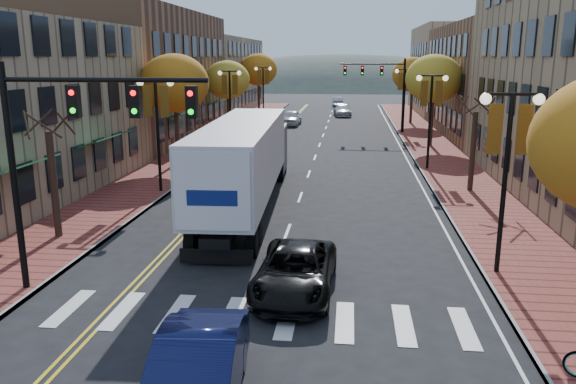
# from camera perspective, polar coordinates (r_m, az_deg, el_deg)

# --- Properties ---
(ground) EXTENTS (200.00, 200.00, 0.00)m
(ground) POSITION_cam_1_polar(r_m,az_deg,el_deg) (14.43, -4.69, -16.07)
(ground) COLOR black
(ground) RESTS_ON ground
(sidewalk_left) EXTENTS (4.00, 85.00, 0.15)m
(sidewalk_left) POSITION_cam_1_polar(r_m,az_deg,el_deg) (46.79, -7.99, 4.75)
(sidewalk_left) COLOR brown
(sidewalk_left) RESTS_ON ground
(sidewalk_right) EXTENTS (4.00, 85.00, 0.15)m
(sidewalk_right) POSITION_cam_1_polar(r_m,az_deg,el_deg) (45.81, 14.46, 4.27)
(sidewalk_right) COLOR brown
(sidewalk_right) RESTS_ON ground
(building_left_mid) EXTENTS (12.00, 24.00, 11.00)m
(building_left_mid) POSITION_cam_1_polar(r_m,az_deg,el_deg) (52.11, -15.95, 11.25)
(building_left_mid) COLOR brown
(building_left_mid) RESTS_ON ground
(building_left_far) EXTENTS (12.00, 26.00, 9.50)m
(building_left_far) POSITION_cam_1_polar(r_m,az_deg,el_deg) (75.89, -8.72, 11.60)
(building_left_far) COLOR #9E8966
(building_left_far) RESTS_ON ground
(building_right_mid) EXTENTS (15.00, 24.00, 10.00)m
(building_right_mid) POSITION_cam_1_polar(r_m,az_deg,el_deg) (56.64, 23.15, 10.33)
(building_right_mid) COLOR brown
(building_right_mid) RESTS_ON ground
(building_right_far) EXTENTS (15.00, 20.00, 11.00)m
(building_right_far) POSITION_cam_1_polar(r_m,az_deg,el_deg) (77.97, 18.59, 11.67)
(building_right_far) COLOR #9E8966
(building_right_far) RESTS_ON ground
(tree_left_a) EXTENTS (0.28, 0.28, 4.20)m
(tree_left_a) POSITION_cam_1_polar(r_m,az_deg,el_deg) (23.84, -22.69, 0.69)
(tree_left_a) COLOR #382619
(tree_left_a) RESTS_ON sidewalk_left
(tree_left_b) EXTENTS (4.48, 4.48, 7.21)m
(tree_left_b) POSITION_cam_1_polar(r_m,az_deg,el_deg) (38.12, -11.43, 10.76)
(tree_left_b) COLOR #382619
(tree_left_b) RESTS_ON sidewalk_left
(tree_left_c) EXTENTS (4.16, 4.16, 6.69)m
(tree_left_c) POSITION_cam_1_polar(r_m,az_deg,el_deg) (53.59, -6.17, 11.26)
(tree_left_c) COLOR #382619
(tree_left_c) RESTS_ON sidewalk_left
(tree_left_d) EXTENTS (4.61, 4.61, 7.42)m
(tree_left_d) POSITION_cam_1_polar(r_m,az_deg,el_deg) (71.25, -3.01, 12.30)
(tree_left_d) COLOR #382619
(tree_left_d) RESTS_ON sidewalk_left
(tree_right_b) EXTENTS (0.28, 0.28, 4.20)m
(tree_right_b) POSITION_cam_1_polar(r_m,az_deg,el_deg) (31.36, 18.26, 3.93)
(tree_right_b) COLOR #382619
(tree_right_b) RESTS_ON sidewalk_right
(tree_right_c) EXTENTS (4.48, 4.48, 7.21)m
(tree_right_c) POSITION_cam_1_polar(r_m,az_deg,el_deg) (46.78, 14.60, 11.07)
(tree_right_c) COLOR #382619
(tree_right_c) RESTS_ON sidewalk_right
(tree_right_d) EXTENTS (4.35, 4.35, 7.00)m
(tree_right_d) POSITION_cam_1_polar(r_m,az_deg,el_deg) (62.66, 12.56, 11.55)
(tree_right_d) COLOR #382619
(tree_right_d) RESTS_ON sidewalk_right
(lamp_left_b) EXTENTS (1.96, 0.36, 6.05)m
(lamp_left_b) POSITION_cam_1_polar(r_m,az_deg,el_deg) (30.15, -13.19, 7.81)
(lamp_left_b) COLOR black
(lamp_left_b) RESTS_ON ground
(lamp_left_c) EXTENTS (1.96, 0.36, 6.05)m
(lamp_left_c) POSITION_cam_1_polar(r_m,az_deg,el_deg) (47.45, -5.93, 10.06)
(lamp_left_c) COLOR black
(lamp_left_c) RESTS_ON ground
(lamp_left_d) EXTENTS (1.96, 0.36, 6.05)m
(lamp_left_d) POSITION_cam_1_polar(r_m,az_deg,el_deg) (65.13, -2.54, 11.04)
(lamp_left_d) COLOR black
(lamp_left_d) RESTS_ON ground
(lamp_right_a) EXTENTS (1.96, 0.36, 6.05)m
(lamp_right_a) POSITION_cam_1_polar(r_m,az_deg,el_deg) (19.17, 21.42, 4.13)
(lamp_right_a) COLOR black
(lamp_right_a) RESTS_ON ground
(lamp_right_b) EXTENTS (1.96, 0.36, 6.05)m
(lamp_right_b) POSITION_cam_1_polar(r_m,az_deg,el_deg) (36.75, 14.31, 8.72)
(lamp_right_b) COLOR black
(lamp_right_b) RESTS_ON ground
(lamp_right_c) EXTENTS (1.96, 0.36, 6.05)m
(lamp_right_c) POSITION_cam_1_polar(r_m,az_deg,el_deg) (54.60, 11.78, 10.30)
(lamp_right_c) COLOR black
(lamp_right_c) RESTS_ON ground
(traffic_mast_near) EXTENTS (6.10, 0.35, 7.00)m
(traffic_mast_near) POSITION_cam_1_polar(r_m,az_deg,el_deg) (17.39, -21.14, 5.38)
(traffic_mast_near) COLOR black
(traffic_mast_near) RESTS_ON ground
(traffic_mast_far) EXTENTS (6.10, 0.34, 7.00)m
(traffic_mast_far) POSITION_cam_1_polar(r_m,az_deg,el_deg) (54.42, 9.66, 11.04)
(traffic_mast_far) COLOR black
(traffic_mast_far) RESTS_ON ground
(semi_truck) EXTENTS (3.49, 17.23, 4.28)m
(semi_truck) POSITION_cam_1_polar(r_m,az_deg,el_deg) (26.89, -4.20, 3.62)
(semi_truck) COLOR black
(semi_truck) RESTS_ON ground
(navy_sedan) EXTENTS (2.06, 4.99, 1.61)m
(navy_sedan) POSITION_cam_1_polar(r_m,az_deg,el_deg) (12.20, -9.35, -17.83)
(navy_sedan) COLOR #0E1238
(navy_sedan) RESTS_ON ground
(black_suv) EXTENTS (2.47, 5.10, 1.40)m
(black_suv) POSITION_cam_1_polar(r_m,az_deg,el_deg) (17.46, 0.73, -8.04)
(black_suv) COLOR black
(black_suv) RESTS_ON ground
(car_far_white) EXTENTS (2.04, 4.77, 1.61)m
(car_far_white) POSITION_cam_1_polar(r_m,az_deg,el_deg) (60.62, 0.34, 7.56)
(car_far_white) COLOR silver
(car_far_white) RESTS_ON ground
(car_far_silver) EXTENTS (2.51, 4.97, 1.39)m
(car_far_silver) POSITION_cam_1_polar(r_m,az_deg,el_deg) (70.45, 5.54, 8.25)
(car_far_silver) COLOR #B8B7BF
(car_far_silver) RESTS_ON ground
(car_far_oncoming) EXTENTS (1.69, 4.26, 1.38)m
(car_far_oncoming) POSITION_cam_1_polar(r_m,az_deg,el_deg) (84.75, 5.05, 9.14)
(car_far_oncoming) COLOR #B7B6BF
(car_far_oncoming) RESTS_ON ground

